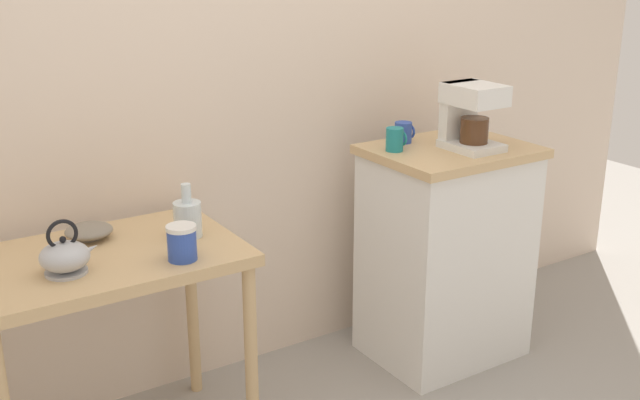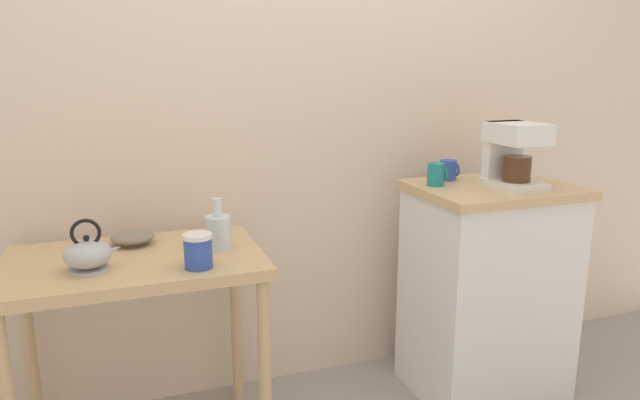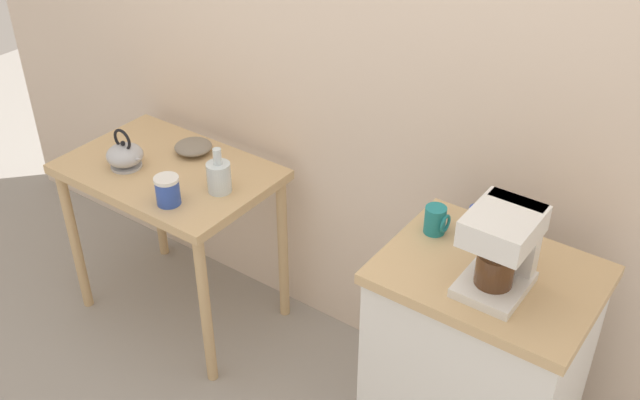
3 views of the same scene
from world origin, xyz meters
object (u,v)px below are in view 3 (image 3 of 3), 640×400
Objects in this scene: bowl_stoneware at (193,147)px; teakettle at (125,155)px; canister_enamel at (168,190)px; coffee_maker at (503,245)px; mug_blue at (480,220)px; glass_carafe_vase at (219,176)px; mug_dark_teal at (436,220)px.

teakettle reaches higher than bowl_stoneware.
bowl_stoneware is 1.38× the size of canister_enamel.
canister_enamel is at bearing -15.19° from teakettle.
teakettle is at bearing 164.81° from canister_enamel.
canister_enamel is at bearing -176.06° from coffee_maker.
mug_blue is at bearing 126.58° from coffee_maker.
bowl_stoneware is 0.28m from teakettle.
mug_dark_teal is (0.90, 0.03, 0.14)m from glass_carafe_vase.
bowl_stoneware is at bearing 170.42° from coffee_maker.
mug_blue is 0.92× the size of mug_dark_teal.
canister_enamel is 1.03m from mug_dark_teal.
mug_dark_teal is (-0.11, -0.09, 0.00)m from mug_blue.
glass_carafe_vase is 0.71× the size of coffee_maker.
glass_carafe_vase is at bearing -177.80° from mug_dark_teal.
canister_enamel reaches higher than bowl_stoneware.
mug_dark_teal is at bearing 12.06° from canister_enamel.
coffee_maker is (1.17, -0.09, 0.24)m from glass_carafe_vase.
coffee_maker is 0.28m from mug_blue.
bowl_stoneware is 0.60× the size of coffee_maker.
canister_enamel is at bearing -60.05° from bowl_stoneware.
glass_carafe_vase is (0.43, 0.09, 0.01)m from teakettle.
mug_dark_teal is at bearing -5.76° from bowl_stoneware.
glass_carafe_vase is (0.29, -0.15, 0.04)m from bowl_stoneware.
teakettle is 1.62m from coffee_maker.
coffee_maker is at bearing -25.17° from mug_dark_teal.
teakettle reaches higher than canister_enamel.
mug_dark_teal reaches higher than mug_blue.
coffee_maker is at bearing -0.12° from teakettle.
canister_enamel is (0.33, -0.09, 0.00)m from teakettle.
coffee_maker is 0.31m from mug_dark_teal.
mug_blue is (1.44, 0.21, 0.15)m from teakettle.
teakettle is 0.44m from glass_carafe_vase.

